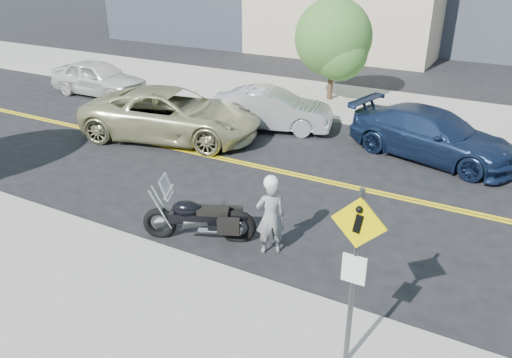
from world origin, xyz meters
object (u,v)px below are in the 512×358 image
object	(u,v)px
motorcyclist	(271,215)
parked_car_white	(99,78)
suv	(172,114)
parked_car_blue	(432,135)
parked_car_silver	(270,109)
pedestrian_sign	(355,265)
motorcycle	(199,209)

from	to	relation	value
motorcyclist	parked_car_white	bearing A→B (deg)	-68.69
suv	parked_car_blue	bearing A→B (deg)	-86.85
motorcyclist	parked_car_silver	world-z (taller)	motorcyclist
parked_car_blue	pedestrian_sign	bearing A→B (deg)	-161.81
motorcyclist	suv	world-z (taller)	motorcyclist
motorcyclist	motorcycle	xyz separation A→B (m)	(-1.63, -0.29, -0.15)
parked_car_silver	parked_car_blue	world-z (taller)	parked_car_blue
suv	parked_car_blue	size ratio (longest dim) A/B	1.17
motorcyclist	motorcycle	distance (m)	1.66
parked_car_white	parked_car_blue	bearing A→B (deg)	-93.15
pedestrian_sign	parked_car_silver	bearing A→B (deg)	123.08
motorcycle	parked_car_white	world-z (taller)	parked_car_white
pedestrian_sign	suv	distance (m)	11.32
parked_car_white	parked_car_blue	xyz separation A→B (m)	(14.31, -0.43, -0.01)
parked_car_white	parked_car_silver	distance (m)	8.70
parked_car_white	parked_car_silver	size ratio (longest dim) A/B	1.02
parked_car_silver	parked_car_blue	xyz separation A→B (m)	(5.62, -0.02, 0.03)
suv	parked_car_blue	distance (m)	8.48
pedestrian_sign	motorcyclist	distance (m)	3.66
suv	parked_car_white	distance (m)	6.81
pedestrian_sign	motorcycle	distance (m)	4.84
motorcycle	parked_car_blue	xyz separation A→B (m)	(3.58, 7.41, 0.00)
motorcyclist	parked_car_blue	size ratio (longest dim) A/B	0.35
suv	parked_car_silver	xyz separation A→B (m)	(2.51, 2.43, -0.12)
pedestrian_sign	motorcycle	size ratio (longest dim) A/B	1.22
parked_car_white	pedestrian_sign	bearing A→B (deg)	-125.15
parked_car_white	parked_car_blue	world-z (taller)	parked_car_white
parked_car_silver	suv	bearing A→B (deg)	118.54
motorcycle	suv	size ratio (longest dim) A/B	0.41
motorcycle	parked_car_blue	size ratio (longest dim) A/B	0.48
parked_car_silver	parked_car_blue	size ratio (longest dim) A/B	0.85
pedestrian_sign	parked_car_blue	size ratio (longest dim) A/B	0.58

